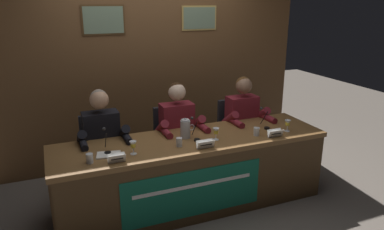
{
  "coord_description": "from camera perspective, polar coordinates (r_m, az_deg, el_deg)",
  "views": [
    {
      "loc": [
        -1.3,
        -3.16,
        2.07
      ],
      "look_at": [
        0.0,
        0.0,
        0.99
      ],
      "focal_mm": 34.01,
      "sensor_mm": 36.0,
      "label": 1
    }
  ],
  "objects": [
    {
      "name": "ground_plane",
      "position": [
        4.0,
        0.0,
        -13.63
      ],
      "size": [
        12.0,
        12.0,
        0.0
      ],
      "primitive_type": "plane",
      "color": "#70665B"
    },
    {
      "name": "microphone_center",
      "position": [
        3.62,
        0.52,
        -2.75
      ],
      "size": [
        0.06,
        0.17,
        0.22
      ],
      "color": "black",
      "rests_on": "conference_table"
    },
    {
      "name": "chair_right",
      "position": [
        4.59,
        6.92,
        -3.43
      ],
      "size": [
        0.44,
        0.44,
        0.9
      ],
      "color": "black",
      "rests_on": "ground_plane"
    },
    {
      "name": "wall_back_panelled",
      "position": [
        4.7,
        -6.05,
        8.09
      ],
      "size": [
        3.98,
        0.14,
        2.6
      ],
      "color": "brown",
      "rests_on": "ground_plane"
    },
    {
      "name": "juice_glass_right",
      "position": [
        3.98,
        14.76,
        -1.3
      ],
      "size": [
        0.06,
        0.06,
        0.12
      ],
      "color": "white",
      "rests_on": "conference_table"
    },
    {
      "name": "microphone_left",
      "position": [
        3.41,
        -13.28,
        -4.56
      ],
      "size": [
        0.06,
        0.17,
        0.22
      ],
      "color": "black",
      "rests_on": "conference_table"
    },
    {
      "name": "panelist_center",
      "position": [
        4.0,
        -1.98,
        -2.33
      ],
      "size": [
        0.51,
        0.48,
        1.23
      ],
      "color": "black",
      "rests_on": "ground_plane"
    },
    {
      "name": "water_cup_center",
      "position": [
        3.47,
        -2.02,
        -4.33
      ],
      "size": [
        0.06,
        0.06,
        0.08
      ],
      "color": "silver",
      "rests_on": "conference_table"
    },
    {
      "name": "juice_glass_center",
      "position": [
        3.62,
        3.78,
        -2.63
      ],
      "size": [
        0.06,
        0.06,
        0.12
      ],
      "color": "white",
      "rests_on": "conference_table"
    },
    {
      "name": "nameplate_center",
      "position": [
        3.43,
        2.12,
        -4.6
      ],
      "size": [
        0.17,
        0.06,
        0.08
      ],
      "color": "white",
      "rests_on": "conference_table"
    },
    {
      "name": "chair_center",
      "position": [
        4.27,
        -2.87,
        -4.97
      ],
      "size": [
        0.44,
        0.44,
        0.9
      ],
      "color": "black",
      "rests_on": "ground_plane"
    },
    {
      "name": "nameplate_left",
      "position": [
        3.2,
        -11.72,
        -6.65
      ],
      "size": [
        0.15,
        0.06,
        0.08
      ],
      "color": "white",
      "rests_on": "conference_table"
    },
    {
      "name": "water_cup_right",
      "position": [
        3.8,
        10.08,
        -2.63
      ],
      "size": [
        0.06,
        0.06,
        0.08
      ],
      "color": "silver",
      "rests_on": "conference_table"
    },
    {
      "name": "chair_left",
      "position": [
        4.1,
        -13.91,
        -6.52
      ],
      "size": [
        0.44,
        0.44,
        0.9
      ],
      "color": "black",
      "rests_on": "ground_plane"
    },
    {
      "name": "juice_glass_left",
      "position": [
        3.33,
        -9.23,
        -4.7
      ],
      "size": [
        0.06,
        0.06,
        0.12
      ],
      "color": "white",
      "rests_on": "conference_table"
    },
    {
      "name": "document_stack_left",
      "position": [
        3.37,
        -12.94,
        -6.1
      ],
      "size": [
        0.24,
        0.19,
        0.01
      ],
      "color": "white",
      "rests_on": "conference_table"
    },
    {
      "name": "nameplate_right",
      "position": [
        3.8,
        12.93,
        -2.8
      ],
      "size": [
        0.17,
        0.06,
        0.08
      ],
      "color": "white",
      "rests_on": "conference_table"
    },
    {
      "name": "water_pitcher_central",
      "position": [
        3.67,
        -1.03,
        -2.16
      ],
      "size": [
        0.15,
        0.1,
        0.21
      ],
      "color": "silver",
      "rests_on": "conference_table"
    },
    {
      "name": "microphone_right",
      "position": [
        4.03,
        11.38,
        -0.98
      ],
      "size": [
        0.06,
        0.17,
        0.22
      ],
      "color": "black",
      "rests_on": "conference_table"
    },
    {
      "name": "panelist_left",
      "position": [
        3.81,
        -13.75,
        -3.88
      ],
      "size": [
        0.51,
        0.48,
        1.23
      ],
      "color": "black",
      "rests_on": "ground_plane"
    },
    {
      "name": "conference_table",
      "position": [
        3.68,
        0.58,
        -7.77
      ],
      "size": [
        2.78,
        0.76,
        0.74
      ],
      "color": "brown",
      "rests_on": "ground_plane"
    },
    {
      "name": "water_cup_left",
      "position": [
        3.25,
        -15.76,
        -6.63
      ],
      "size": [
        0.06,
        0.06,
        0.08
      ],
      "color": "silver",
      "rests_on": "conference_table"
    },
    {
      "name": "panelist_right",
      "position": [
        4.34,
        8.32,
        -0.89
      ],
      "size": [
        0.51,
        0.48,
        1.23
      ],
      "color": "black",
      "rests_on": "ground_plane"
    }
  ]
}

